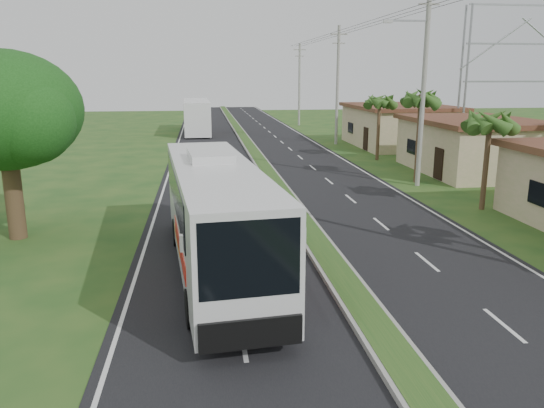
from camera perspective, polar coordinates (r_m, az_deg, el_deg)
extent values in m
plane|color=#204B1B|center=(14.41, 11.29, -13.54)|extent=(180.00, 180.00, 0.00)
cube|color=black|center=(33.03, 0.23, 2.32)|extent=(14.00, 160.00, 0.02)
cube|color=gray|center=(33.01, 0.23, 2.47)|extent=(1.20, 160.00, 0.17)
cube|color=#204B1B|center=(32.99, 0.23, 2.62)|extent=(0.95, 160.00, 0.02)
cube|color=silver|center=(32.83, -11.45, 1.96)|extent=(0.12, 160.00, 0.01)
cube|color=silver|center=(34.56, 11.31, 2.55)|extent=(0.12, 160.00, 0.01)
cube|color=tan|center=(39.02, 20.74, 5.68)|extent=(7.00, 10.00, 3.35)
cube|color=#54261D|center=(38.83, 20.97, 8.36)|extent=(7.60, 10.60, 0.32)
cube|color=tan|center=(51.69, 13.46, 8.04)|extent=(8.00, 11.00, 3.50)
cube|color=#54261D|center=(51.55, 13.58, 10.15)|extent=(8.60, 11.60, 0.32)
cylinder|color=#473321|center=(28.06, 22.02, 4.03)|extent=(0.26, 0.26, 4.60)
cylinder|color=#473321|center=(33.97, 15.45, 6.75)|extent=(0.26, 0.26, 5.40)
cylinder|color=#473321|center=(42.55, 11.36, 7.88)|extent=(0.26, 0.26, 4.80)
cylinder|color=#473321|center=(23.80, -26.08, 1.32)|extent=(0.70, 0.70, 4.00)
ellipsoid|color=#154211|center=(23.40, -26.90, 8.99)|extent=(6.00, 6.00, 4.68)
sphere|color=#154211|center=(22.10, -24.69, 8.24)|extent=(3.40, 3.40, 3.40)
cylinder|color=gray|center=(32.72, 16.01, 12.27)|extent=(0.28, 0.28, 12.00)
cube|color=gray|center=(32.94, 16.54, 19.92)|extent=(1.20, 0.10, 0.10)
cube|color=gray|center=(32.40, 14.38, 18.56)|extent=(2.40, 0.10, 0.10)
cylinder|color=gray|center=(51.72, 7.06, 12.47)|extent=(0.28, 0.28, 11.00)
cube|color=gray|center=(51.84, 7.22, 17.67)|extent=(1.60, 0.12, 0.12)
cube|color=gray|center=(51.79, 7.19, 16.79)|extent=(1.20, 0.10, 0.10)
cylinder|color=gray|center=(71.26, 2.96, 12.67)|extent=(0.28, 0.28, 10.50)
cube|color=gray|center=(71.32, 3.00, 16.24)|extent=(1.60, 0.12, 0.12)
cube|color=gray|center=(71.29, 3.00, 15.60)|extent=(1.20, 0.10, 0.10)
cylinder|color=gray|center=(46.75, 20.15, 12.25)|extent=(0.18, 0.18, 12.00)
cylinder|color=gray|center=(47.64, 19.60, 12.31)|extent=(0.18, 0.18, 12.00)
cube|color=gray|center=(49.66, 25.12, 11.84)|extent=(10.00, 0.14, 0.14)
cube|color=gray|center=(49.72, 25.48, 15.28)|extent=(10.00, 0.14, 0.14)
cube|color=gray|center=(49.96, 25.85, 18.70)|extent=(10.00, 0.14, 0.14)
cube|color=silver|center=(17.68, -6.06, -0.99)|extent=(3.71, 12.45, 3.22)
cube|color=black|center=(18.11, -6.35, 1.66)|extent=(3.53, 10.02, 1.29)
cube|color=black|center=(11.78, -2.45, -5.89)|extent=(2.30, 0.36, 1.80)
cube|color=red|center=(16.69, -5.48, -4.18)|extent=(3.10, 5.54, 0.56)
cube|color=yellow|center=(18.22, -6.11, -3.50)|extent=(2.89, 3.30, 0.26)
cube|color=silver|center=(18.52, -6.66, 5.20)|extent=(1.66, 2.58, 0.29)
cylinder|color=black|center=(14.44, -8.60, -11.02)|extent=(0.43, 1.09, 1.06)
cylinder|color=black|center=(14.75, 0.52, -10.30)|extent=(0.43, 1.09, 1.06)
cylinder|color=black|center=(21.14, -10.16, -3.00)|extent=(0.43, 1.09, 1.06)
cylinder|color=black|center=(21.36, -3.96, -2.64)|extent=(0.43, 1.09, 1.06)
cube|color=white|center=(62.20, -8.11, 9.35)|extent=(3.08, 12.85, 3.56)
cube|color=black|center=(62.68, -8.15, 10.36)|extent=(3.05, 9.52, 1.21)
cube|color=orange|center=(61.14, -8.07, 8.65)|extent=(2.97, 6.18, 0.39)
cylinder|color=black|center=(57.06, -9.21, 7.51)|extent=(0.36, 1.08, 1.07)
cylinder|color=black|center=(57.10, -6.73, 7.59)|extent=(0.36, 1.08, 1.07)
cylinder|color=black|center=(67.02, -9.19, 8.41)|extent=(0.36, 1.08, 1.07)
cylinder|color=black|center=(67.05, -7.08, 8.48)|extent=(0.36, 1.08, 1.07)
imported|color=black|center=(17.58, 0.67, -6.31)|extent=(1.78, 1.09, 1.03)
imported|color=maroon|center=(17.32, 0.68, -3.79)|extent=(0.67, 0.56, 1.56)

